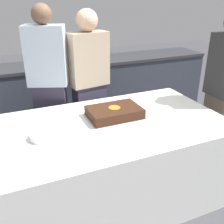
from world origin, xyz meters
name	(u,v)px	position (x,y,z in m)	size (l,w,h in m)	color
ground_plane	(106,196)	(0.00, 0.00, 0.00)	(14.00, 14.00, 0.00)	#424247
back_counter	(62,95)	(0.00, 1.63, 0.46)	(4.40, 0.58, 0.92)	#333842
dining_table	(105,163)	(0.00, 0.00, 0.38)	(2.06, 1.12, 0.77)	white
cake	(114,112)	(0.13, 0.10, 0.81)	(0.49, 0.35, 0.09)	#B7B2AD
plate_stack	(43,136)	(-0.51, -0.04, 0.79)	(0.19, 0.19, 0.05)	white
side_plate_near_cake	(94,105)	(0.06, 0.43, 0.77)	(0.21, 0.21, 0.00)	white
person_cutting_cake	(89,85)	(0.13, 0.78, 0.85)	(0.44, 0.27, 1.64)	#383347
person_seated_right	(221,94)	(1.25, 0.00, 0.85)	(0.20, 0.33, 1.63)	#4C4238
person_standing_back	(49,89)	(-0.30, 0.78, 0.87)	(0.43, 0.32, 1.69)	#383347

